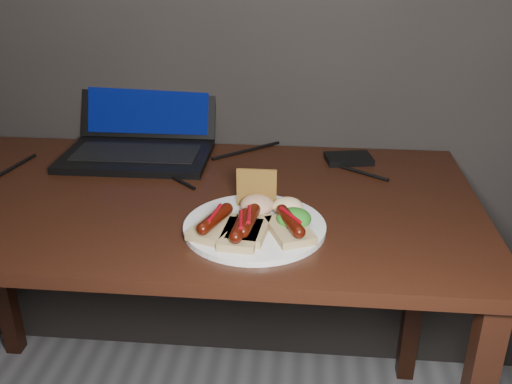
{
  "coord_description": "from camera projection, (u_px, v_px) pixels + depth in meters",
  "views": [
    {
      "loc": [
        0.31,
        0.22,
        1.3
      ],
      "look_at": [
        0.21,
        1.26,
        0.82
      ],
      "focal_mm": 40.0,
      "sensor_mm": 36.0,
      "label": 1
    }
  ],
  "objects": [
    {
      "name": "bread_sausage_left",
      "position": [
        215.0,
        224.0,
        1.12
      ],
      "size": [
        0.11,
        0.13,
        0.04
      ],
      "color": "tan",
      "rests_on": "plate"
    },
    {
      "name": "plate",
      "position": [
        255.0,
        227.0,
        1.15
      ],
      "size": [
        0.34,
        0.34,
        0.01
      ],
      "primitive_type": "cylinder",
      "rotation": [
        0.0,
        0.0,
        -0.2
      ],
      "color": "silver",
      "rests_on": "desk"
    },
    {
      "name": "desk_cables",
      "position": [
        188.0,
        166.0,
        1.46
      ],
      "size": [
        0.97,
        0.36,
        0.01
      ],
      "color": "black",
      "rests_on": "desk"
    },
    {
      "name": "coleslaw_mound",
      "position": [
        288.0,
        207.0,
        1.18
      ],
      "size": [
        0.06,
        0.06,
        0.04
      ],
      "primitive_type": "ellipsoid",
      "color": "beige",
      "rests_on": "plate"
    },
    {
      "name": "laptop",
      "position": [
        141.0,
        132.0,
        1.54
      ],
      "size": [
        0.38,
        0.33,
        0.25
      ],
      "color": "black",
      "rests_on": "desk"
    },
    {
      "name": "bread_sausage_center",
      "position": [
        249.0,
        225.0,
        1.11
      ],
      "size": [
        0.08,
        0.12,
        0.04
      ],
      "color": "tan",
      "rests_on": "plate"
    },
    {
      "name": "bread_sausage_extra",
      "position": [
        241.0,
        231.0,
        1.09
      ],
      "size": [
        0.08,
        0.12,
        0.04
      ],
      "color": "tan",
      "rests_on": "plate"
    },
    {
      "name": "salad_greens",
      "position": [
        294.0,
        219.0,
        1.13
      ],
      "size": [
        0.07,
        0.07,
        0.04
      ],
      "primitive_type": "ellipsoid",
      "color": "#1F5F13",
      "rests_on": "plate"
    },
    {
      "name": "bread_sausage_right",
      "position": [
        290.0,
        226.0,
        1.11
      ],
      "size": [
        0.11,
        0.13,
        0.04
      ],
      "color": "tan",
      "rests_on": "plate"
    },
    {
      "name": "crispbread",
      "position": [
        257.0,
        188.0,
        1.21
      ],
      "size": [
        0.09,
        0.01,
        0.08
      ],
      "primitive_type": "cube",
      "color": "olive",
      "rests_on": "plate"
    },
    {
      "name": "desk",
      "position": [
        172.0,
        229.0,
        1.34
      ],
      "size": [
        1.4,
        0.7,
        0.75
      ],
      "color": "black",
      "rests_on": "ground"
    },
    {
      "name": "salsa_mound",
      "position": [
        257.0,
        205.0,
        1.19
      ],
      "size": [
        0.07,
        0.07,
        0.04
      ],
      "primitive_type": "ellipsoid",
      "color": "#9C1C0F",
      "rests_on": "plate"
    },
    {
      "name": "hard_drive",
      "position": [
        349.0,
        159.0,
        1.49
      ],
      "size": [
        0.13,
        0.1,
        0.02
      ],
      "primitive_type": "cube",
      "rotation": [
        0.0,
        0.0,
        0.19
      ],
      "color": "black",
      "rests_on": "desk"
    }
  ]
}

